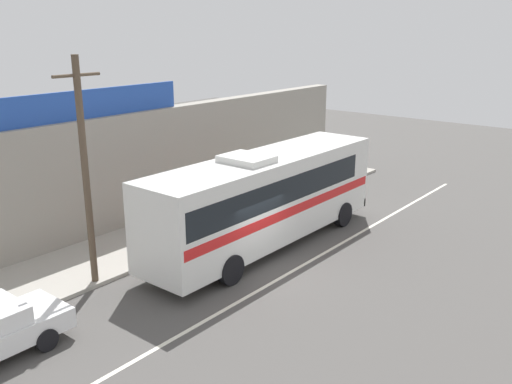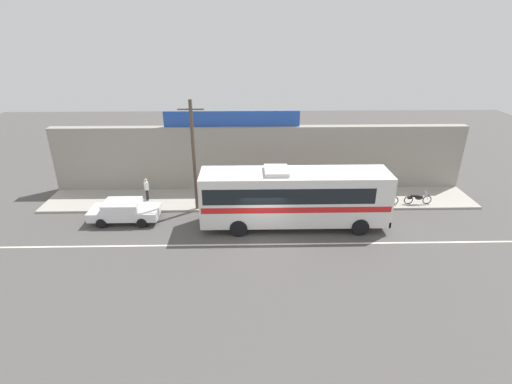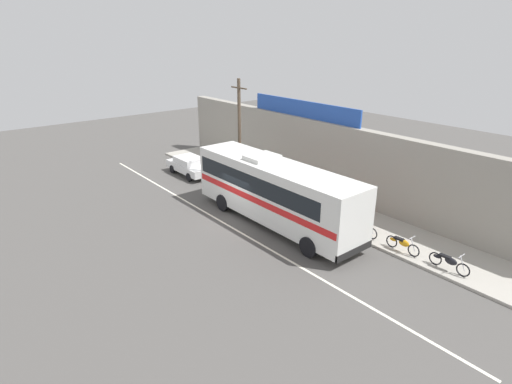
{
  "view_description": "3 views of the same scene",
  "coord_description": "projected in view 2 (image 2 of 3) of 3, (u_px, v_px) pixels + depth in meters",
  "views": [
    {
      "loc": [
        -13.86,
        -10.93,
        8.19
      ],
      "look_at": [
        1.66,
        1.66,
        2.19
      ],
      "focal_mm": 38.78,
      "sensor_mm": 36.0,
      "label": 1
    },
    {
      "loc": [
        -0.85,
        -19.68,
        11.67
      ],
      "look_at": [
        -0.37,
        2.36,
        1.88
      ],
      "focal_mm": 27.05,
      "sensor_mm": 36.0,
      "label": 2
    },
    {
      "loc": [
        17.86,
        -12.96,
        10.13
      ],
      "look_at": [
        0.05,
        1.58,
        1.32
      ],
      "focal_mm": 29.12,
      "sensor_mm": 36.0,
      "label": 3
    }
  ],
  "objects": [
    {
      "name": "pedestrian_by_curb",
      "position": [
        146.0,
        188.0,
        26.78
      ],
      "size": [
        0.3,
        0.48,
        1.61
      ],
      "color": "black",
      "rests_on": "sidewalk_slab"
    },
    {
      "name": "motorcycle_green",
      "position": [
        385.0,
        199.0,
        26.24
      ],
      "size": [
        1.82,
        0.56,
        0.94
      ],
      "color": "black",
      "rests_on": "sidewalk_slab"
    },
    {
      "name": "motorcycle_black",
      "position": [
        418.0,
        198.0,
        26.38
      ],
      "size": [
        1.9,
        0.56,
        0.94
      ],
      "color": "black",
      "rests_on": "sidewalk_slab"
    },
    {
      "name": "road_center_stripe",
      "position": [
        264.0,
        244.0,
        22.01
      ],
      "size": [
        30.0,
        0.14,
        0.01
      ],
      "primitive_type": "cube",
      "color": "silver",
      "rests_on": "ground_plane"
    },
    {
      "name": "motorcycle_blue",
      "position": [
        350.0,
        200.0,
        26.18
      ],
      "size": [
        1.86,
        0.56,
        0.94
      ],
      "color": "black",
      "rests_on": "sidewalk_slab"
    },
    {
      "name": "sidewalk_slab",
      "position": [
        260.0,
        199.0,
        27.46
      ],
      "size": [
        30.0,
        3.6,
        0.14
      ],
      "primitive_type": "cube",
      "color": "#A8A399",
      "rests_on": "ground_plane"
    },
    {
      "name": "storefront_facade",
      "position": [
        259.0,
        158.0,
        28.48
      ],
      "size": [
        30.0,
        0.7,
        4.8
      ],
      "primitive_type": "cube",
      "color": "gray",
      "rests_on": "ground_plane"
    },
    {
      "name": "storefront_billboard",
      "position": [
        232.0,
        119.0,
        27.24
      ],
      "size": [
        9.64,
        0.12,
        1.1
      ],
      "primitive_type": "cube",
      "color": "#234CAD",
      "rests_on": "storefront_facade"
    },
    {
      "name": "ground_plane",
      "position": [
        263.0,
        237.0,
        22.74
      ],
      "size": [
        70.0,
        70.0,
        0.0
      ],
      "primitive_type": "plane",
      "color": "#4F4C49"
    },
    {
      "name": "intercity_bus",
      "position": [
        293.0,
        195.0,
        23.22
      ],
      "size": [
        11.28,
        2.67,
        3.78
      ],
      "color": "silver",
      "rests_on": "ground_plane"
    },
    {
      "name": "parked_car",
      "position": [
        124.0,
        211.0,
        24.29
      ],
      "size": [
        4.28,
        1.89,
        1.37
      ],
      "color": "silver",
      "rests_on": "ground_plane"
    },
    {
      "name": "utility_pole",
      "position": [
        194.0,
        155.0,
        24.43
      ],
      "size": [
        1.6,
        0.22,
        7.26
      ],
      "color": "brown",
      "rests_on": "sidewalk_slab"
    }
  ]
}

